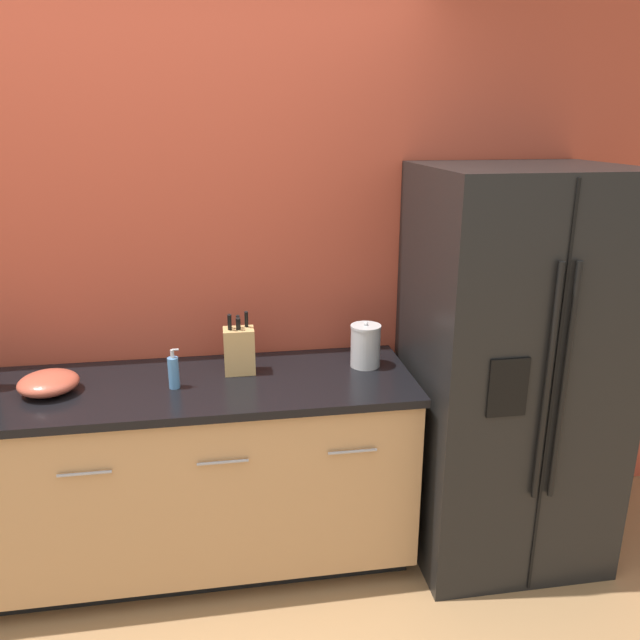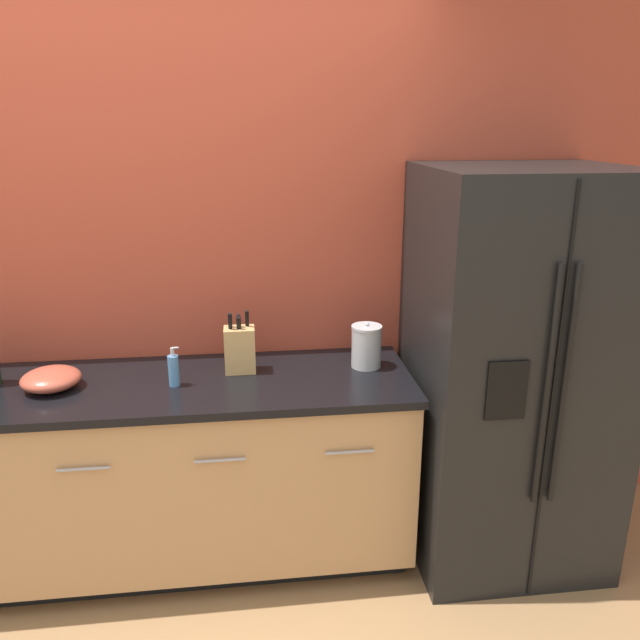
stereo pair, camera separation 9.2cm
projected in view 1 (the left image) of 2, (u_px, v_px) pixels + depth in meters
wall_back at (151, 273)px, 2.83m from camera, size 10.00×0.05×2.60m
counter_unit at (166, 476)px, 2.77m from camera, size 2.18×0.64×0.90m
refrigerator at (508, 369)px, 2.80m from camera, size 0.84×0.78×1.79m
knife_block at (239, 350)px, 2.72m from camera, size 0.13×0.10×0.28m
soap_dispenser at (174, 372)px, 2.58m from camera, size 0.05×0.05×0.17m
steel_canister at (365, 346)px, 2.80m from camera, size 0.14×0.14×0.21m
mixing_bowl at (48, 383)px, 2.54m from camera, size 0.24×0.24×0.09m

